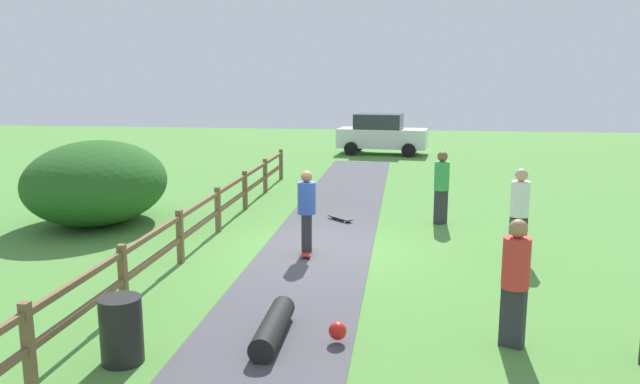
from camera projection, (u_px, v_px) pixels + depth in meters
ground_plane at (317, 250)px, 13.48m from camera, size 60.00×60.00×0.00m
asphalt_path at (317, 250)px, 13.48m from camera, size 2.40×28.00×0.02m
wooden_fence at (201, 217)px, 13.71m from camera, size 0.12×18.12×1.10m
bush_large at (97, 182)px, 15.75m from camera, size 3.41×4.09×2.13m
trash_bin at (121, 330)px, 8.17m from camera, size 0.56×0.56×0.90m
skater_riding at (307, 208)px, 12.93m from camera, size 0.41×0.81×1.79m
skater_fallen at (278, 328)px, 8.87m from camera, size 1.25×1.63×0.36m
skateboard_loose at (340, 218)px, 16.15m from camera, size 0.71×0.70×0.08m
bystander_white at (519, 209)px, 12.76m from camera, size 0.44×0.44×1.88m
bystander_green at (442, 184)px, 15.71m from camera, size 0.54×0.54×1.86m
bystander_red at (515, 277)px, 8.56m from camera, size 0.51×0.51×1.83m
parked_car_white at (381, 134)px, 29.57m from camera, size 4.36×2.35×1.92m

